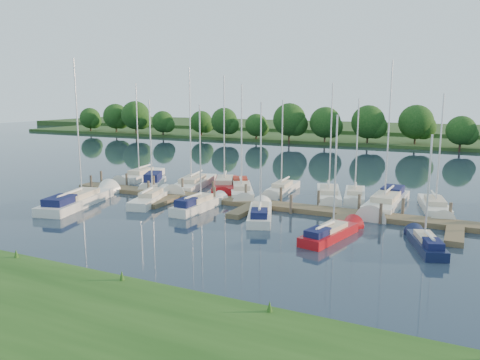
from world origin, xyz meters
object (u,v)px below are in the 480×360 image
at_px(motorboat, 153,184).
at_px(sailboat_s_2, 198,206).
at_px(dock, 254,205).
at_px(sailboat_n_0, 140,177).
at_px(sailboat_n_5, 282,190).

height_order(motorboat, sailboat_s_2, sailboat_s_2).
height_order(dock, sailboat_s_2, sailboat_s_2).
distance_m(dock, motorboat, 13.99).
bearing_deg(sailboat_n_0, dock, 149.63).
bearing_deg(motorboat, sailboat_s_2, 120.70).
bearing_deg(dock, sailboat_s_2, -144.55).
relative_size(sailboat_n_0, sailboat_n_5, 1.19).
height_order(sailboat_n_0, motorboat, sailboat_n_0).
relative_size(dock, sailboat_s_2, 4.28).
distance_m(motorboat, sailboat_s_2, 11.56).
distance_m(sailboat_n_0, sailboat_n_5, 17.58).
bearing_deg(motorboat, sailboat_n_5, 168.92).
bearing_deg(sailboat_n_0, sailboat_s_2, 135.57).
xyz_separation_m(dock, motorboat, (-13.48, 3.73, 0.18)).
relative_size(motorboat, sailboat_n_5, 0.65).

